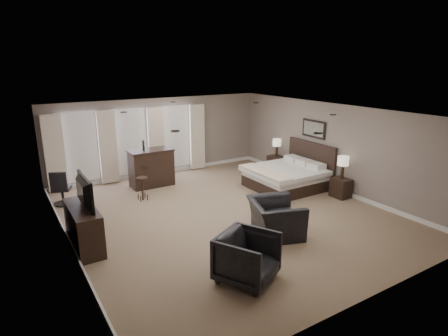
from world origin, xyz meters
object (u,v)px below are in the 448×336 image
armchair_far (247,255)px  desk_chair (62,187)px  lamp_far (277,148)px  bar_counter (151,168)px  nightstand_far (276,164)px  tv (81,204)px  nightstand_near (341,188)px  lamp_near (343,168)px  armchair_near (276,212)px  bed (284,168)px  dresser (84,227)px  bar_stool_left (142,189)px  bar_stool_right (144,176)px

armchair_far → desk_chair: (-2.15, 5.65, 0.00)m
lamp_far → bar_counter: size_ratio=0.45×
nightstand_far → tv: 7.28m
nightstand_near → bar_counter: size_ratio=0.41×
nightstand_far → bar_counter: bar_counter is taller
lamp_near → bar_counter: bearing=137.7°
armchair_near → armchair_far: size_ratio=1.25×
lamp_far → armchair_far: size_ratio=0.63×
bed → nightstand_far: bearing=58.5°
dresser → armchair_far: size_ratio=1.58×
bed → lamp_near: bed is taller
tv → desk_chair: 2.88m
armchair_near → nightstand_far: bearing=-20.4°
nightstand_near → lamp_near: bearing=0.0°
bar_stool_left → nightstand_near: bearing=-29.4°
lamp_near → armchair_far: (-4.74, -2.05, -0.40)m
dresser → bar_counter: bar_counter is taller
armchair_near → tv: bearing=86.1°
tv → nightstand_far: bearing=-72.8°
lamp_near → bar_stool_left: lamp_near is taller
nightstand_near → desk_chair: 7.78m
nightstand_near → lamp_near: lamp_near is taller
lamp_far → armchair_near: (-3.13, -3.77, -0.36)m
desk_chair → bar_stool_left: bearing=-179.3°
lamp_far → tv: 7.24m
armchair_far → nightstand_near: bearing=-4.6°
bed → nightstand_near: size_ratio=3.76×
bed → nightstand_far: (0.89, 1.45, -0.37)m
lamp_near → lamp_far: (0.00, 2.90, 0.01)m
nightstand_near → desk_chair: size_ratio=0.57×
lamp_near → dresser: size_ratio=0.42×
lamp_far → bar_stool_right: lamp_far is taller
bed → nightstand_near: bearing=-58.5°
lamp_near → desk_chair: 7.78m
bar_stool_left → desk_chair: size_ratio=0.68×
bar_stool_left → tv: bearing=-134.8°
armchair_near → desk_chair: (-3.76, 4.47, -0.04)m
lamp_far → bar_stool_left: lamp_far is taller
bed → desk_chair: bed is taller
tv → bar_counter: bearing=-41.1°
bar_stool_left → dresser: bearing=-134.8°
bed → nightstand_far: 1.74m
tv → bar_stool_left: (2.00, 2.01, -0.63)m
bar_counter → dresser: bearing=-131.1°
nightstand_far → nightstand_near: bearing=-90.0°
bar_counter → armchair_far: bearing=-94.9°
bed → bar_stool_left: (-4.03, 1.32, -0.33)m
lamp_near → bar_stool_left: size_ratio=0.97×
bar_stool_left → lamp_far: bearing=1.5°
armchair_near → bar_stool_left: armchair_near is taller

